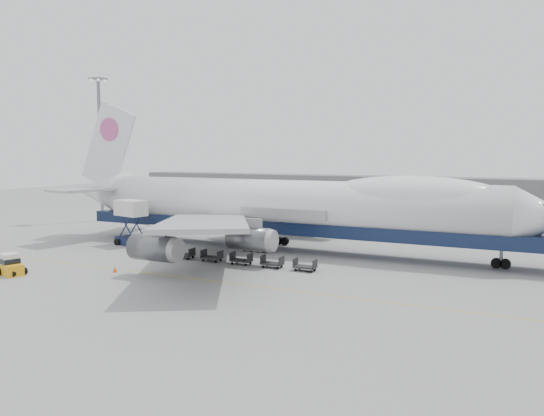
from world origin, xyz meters
The scene contains 13 objects.
ground centered at (0.00, 0.00, 0.00)m, with size 260.00×260.00×0.00m, color gray.
apron_line centered at (0.00, -6.00, 0.01)m, with size 60.00×0.15×0.01m, color gold.
hangar centered at (-10.00, 70.00, 3.50)m, with size 110.00×8.00×7.00m, color slate.
floodlight_mast centered at (-42.00, 24.00, 14.27)m, with size 2.40×2.40×25.43m.
airliner centered at (0.64, 12.00, 5.62)m, with size 67.00×55.30×19.98m.
catering_truck centered at (-20.18, 6.29, 3.43)m, with size 5.10×4.03×6.03m.
baggage_tug centered at (-19.65, -12.64, 0.96)m, with size 3.29×2.43×2.15m.
traffic_cone centered at (-10.95, -7.15, 0.29)m, with size 0.42×0.42×0.62m.
dolly_0 centered at (-8.58, 1.81, 0.53)m, with size 2.30×1.35×1.30m.
dolly_1 centered at (-4.78, 1.81, 0.53)m, with size 2.30×1.35×1.30m.
dolly_2 centered at (-0.98, 1.81, 0.53)m, with size 2.30×1.35×1.30m.
dolly_3 centered at (2.83, 1.81, 0.53)m, with size 2.30×1.35×1.30m.
dolly_4 centered at (6.63, 1.81, 0.53)m, with size 2.30×1.35×1.30m.
Camera 1 is at (27.06, -48.62, 12.34)m, focal length 35.00 mm.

